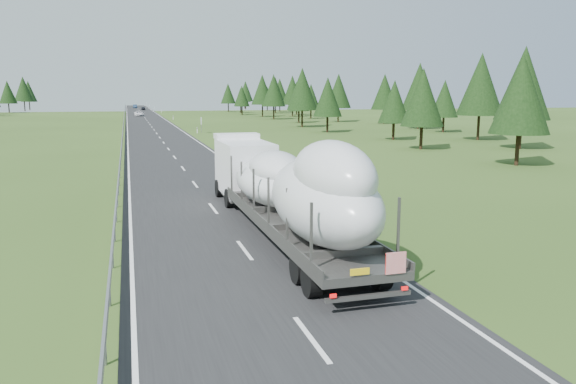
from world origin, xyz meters
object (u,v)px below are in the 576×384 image
object	(u,v)px
boat_truck	(284,184)
highway_sign	(201,122)
distant_car_dark	(143,108)
distant_van	(139,114)
distant_car_blue	(135,106)

from	to	relation	value
boat_truck	highway_sign	bearing A→B (deg)	85.89
boat_truck	distant_car_dark	size ratio (longest dim) A/B	5.52
highway_sign	boat_truck	size ratio (longest dim) A/B	0.12
boat_truck	distant_van	world-z (taller)	boat_truck
distant_car_dark	distant_van	bearing A→B (deg)	-89.09
distant_van	distant_car_blue	size ratio (longest dim) A/B	1.10
distant_van	distant_car_dark	bearing A→B (deg)	84.42
distant_van	distant_car_blue	world-z (taller)	distant_car_blue
distant_car_dark	distant_car_blue	distance (m)	31.46
distant_van	boat_truck	bearing A→B (deg)	-91.48
boat_truck	distant_car_blue	size ratio (longest dim) A/B	4.57
distant_van	distant_car_blue	distance (m)	89.84
highway_sign	distant_car_blue	distance (m)	164.19
boat_truck	distant_van	size ratio (longest dim) A/B	4.14
boat_truck	distant_car_dark	xyz separation A→B (m)	(-0.65, 201.97, -1.84)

